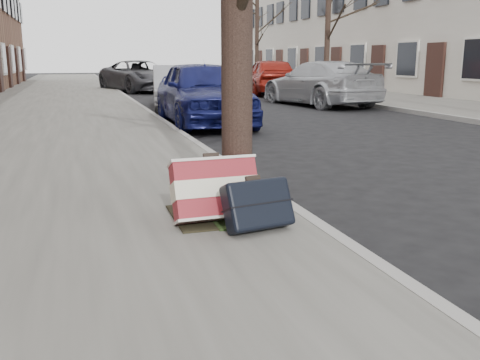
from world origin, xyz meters
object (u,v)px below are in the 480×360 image
object	(u,v)px
suitcase_navy	(258,204)
car_near_front	(203,92)
suitcase_red	(215,190)
car_near_mid	(176,87)

from	to	relation	value
suitcase_navy	car_near_front	bearing A→B (deg)	68.67
suitcase_red	car_near_mid	world-z (taller)	car_near_mid
car_near_mid	suitcase_navy	bearing A→B (deg)	-90.09
car_near_front	suitcase_navy	bearing A→B (deg)	-99.39
suitcase_navy	suitcase_red	bearing A→B (deg)	116.20
suitcase_red	car_near_front	world-z (taller)	car_near_front
suitcase_navy	car_near_mid	bearing A→B (deg)	71.37
suitcase_red	suitcase_navy	xyz separation A→B (m)	(0.27, -0.35, -0.06)
suitcase_navy	car_near_front	world-z (taller)	car_near_front
car_near_front	car_near_mid	distance (m)	4.58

